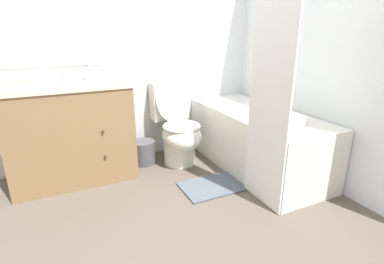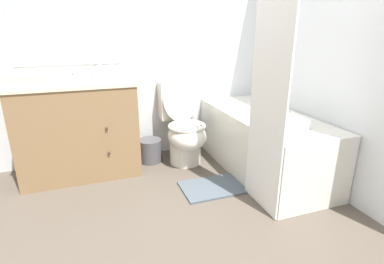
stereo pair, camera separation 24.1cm
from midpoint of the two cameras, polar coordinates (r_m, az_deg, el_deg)
The scene contains 14 objects.
ground_plane at distance 2.03m, azimuth 2.34°, elevation -21.61°, with size 14.00×14.00×0.00m, color brown.
wall_back at distance 3.16m, azimuth -12.84°, elevation 17.28°, with size 8.00×0.06×2.50m.
wall_right at distance 2.99m, azimuth 17.67°, elevation 16.78°, with size 0.05×2.70×2.50m.
vanity_cabinet at distance 2.92m, azimuth -24.24°, elevation -0.10°, with size 1.05×0.57×0.88m.
sink_faucet at distance 3.00m, azimuth -25.61°, elevation 9.44°, with size 0.14×0.12×0.12m.
toilet at distance 3.06m, azimuth -5.02°, elevation 0.54°, with size 0.38×0.64×0.84m.
bathtub at distance 2.99m, azimuth 9.82°, elevation -1.45°, with size 0.66×1.56×0.58m.
shower_curtain at distance 2.19m, azimuth 11.76°, elevation 9.92°, with size 0.01×0.45×1.97m.
wastebasket at distance 3.15m, azimuth -11.37°, elevation -3.86°, with size 0.24×0.24×0.24m.
tissue_box at distance 2.96m, azimuth -20.87°, elevation 10.28°, with size 0.14×0.15×0.12m.
soap_dispenser at distance 2.79m, azimuth -16.77°, elevation 10.77°, with size 0.06×0.06×0.17m.
hand_towel_folded at distance 2.70m, azimuth -32.90°, elevation 7.57°, with size 0.28×0.18×0.09m.
bath_towel_folded at distance 2.54m, azimuth 13.91°, elevation 2.25°, with size 0.36×0.25×0.08m.
bath_mat at distance 2.68m, azimuth 1.16°, elevation -10.36°, with size 0.53×0.37×0.02m.
Camera 1 is at (-0.85, -1.31, 1.32)m, focal length 28.00 mm.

